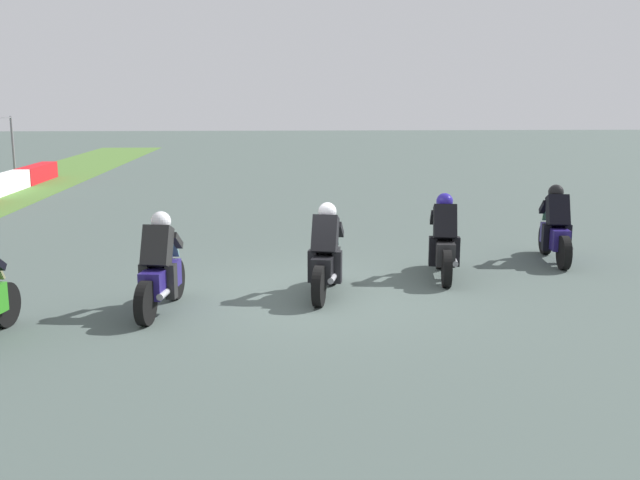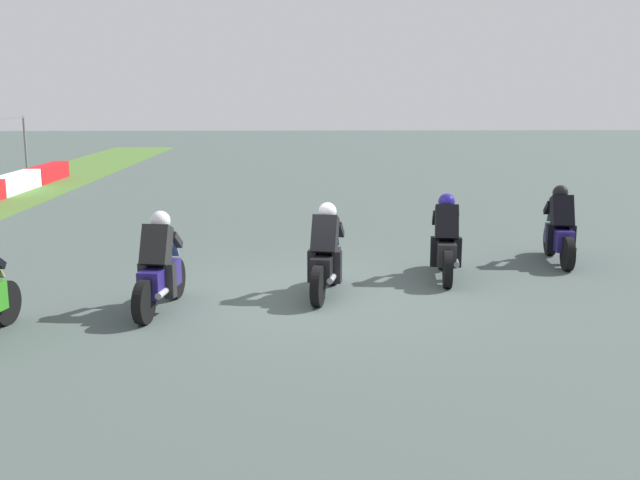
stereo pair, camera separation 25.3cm
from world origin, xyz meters
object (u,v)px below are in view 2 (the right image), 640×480
rider_lane_a (560,231)px  rider_lane_b (446,244)px  rider_lane_c (326,258)px  rider_lane_d (160,270)px

rider_lane_a → rider_lane_b: bearing=121.5°
rider_lane_c → rider_lane_d: size_ratio=0.99×
rider_lane_d → rider_lane_a: bearing=-57.8°
rider_lane_b → rider_lane_d: 5.08m
rider_lane_b → rider_lane_d: bearing=119.5°
rider_lane_c → rider_lane_d: (-0.81, 2.54, 0.00)m
rider_lane_a → rider_lane_d: same height
rider_lane_b → rider_lane_c: same height
rider_lane_b → rider_lane_a: bearing=-56.8°
rider_lane_a → rider_lane_c: bearing=121.9°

